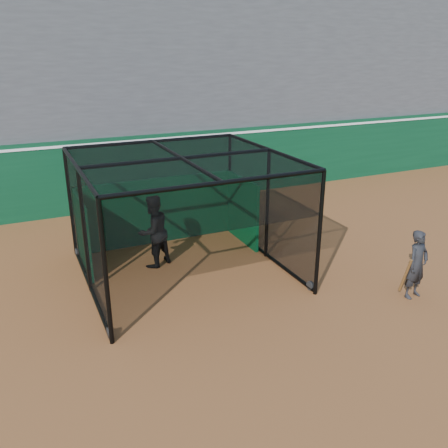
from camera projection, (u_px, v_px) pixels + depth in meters
name	position (u px, v px, depth m)	size (l,w,h in m)	color
ground	(236.00, 323.00, 9.74)	(120.00, 120.00, 0.00)	brown
outfield_wall	(130.00, 171.00, 16.53)	(50.00, 0.50, 2.50)	#0B3C21
grandstand	(101.00, 70.00, 18.63)	(50.00, 7.85, 8.95)	#4C4C4F
batting_cage	(183.00, 217.00, 11.47)	(4.76, 4.72, 2.92)	black
batter	(153.00, 231.00, 12.02)	(0.91, 0.71, 1.88)	black
on_deck_player	(417.00, 265.00, 10.52)	(0.64, 0.47, 1.59)	black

